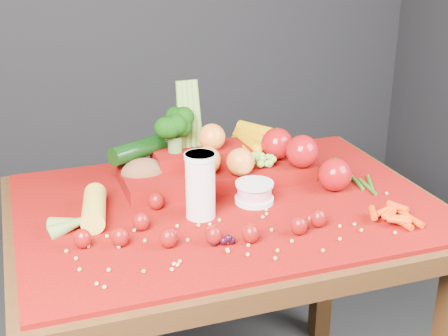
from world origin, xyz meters
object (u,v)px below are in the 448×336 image
object	(u,v)px
table	(226,239)
milk_glass	(200,183)
yogurt_bowl	(254,192)
produce_mound	(227,158)

from	to	relation	value
table	milk_glass	distance (m)	0.22
table	yogurt_bowl	xyz separation A→B (m)	(0.07, -0.02, 0.14)
table	produce_mound	bearing A→B (deg)	70.39
table	milk_glass	world-z (taller)	milk_glass
yogurt_bowl	produce_mound	distance (m)	0.17
milk_glass	yogurt_bowl	world-z (taller)	milk_glass
table	yogurt_bowl	bearing A→B (deg)	-17.50
milk_glass	produce_mound	size ratio (longest dim) A/B	0.27
produce_mound	table	bearing A→B (deg)	-109.61
table	milk_glass	bearing A→B (deg)	-147.57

